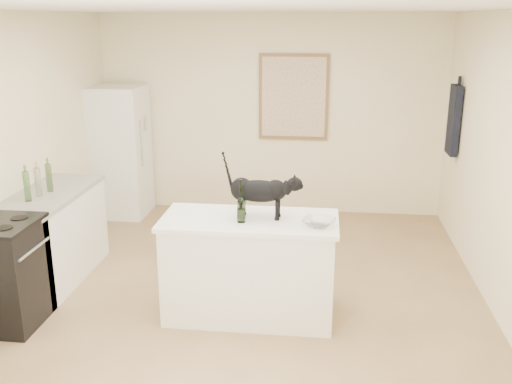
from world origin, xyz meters
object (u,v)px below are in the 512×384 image
object	(u,v)px
fridge	(120,152)
glass_bowl	(319,223)
black_cat	(259,194)
wine_bottle	(241,204)
stove	(3,275)

from	to	relation	value
fridge	glass_bowl	xyz separation A→B (m)	(2.64, -2.68, 0.08)
fridge	black_cat	bearing A→B (deg)	-49.77
black_cat	fridge	bearing A→B (deg)	133.01
fridge	wine_bottle	xyz separation A→B (m)	(1.99, -2.65, 0.21)
wine_bottle	stove	bearing A→B (deg)	-171.39
fridge	wine_bottle	size ratio (longest dim) A/B	5.32
glass_bowl	fridge	bearing A→B (deg)	134.58
glass_bowl	wine_bottle	bearing A→B (deg)	177.53
fridge	glass_bowl	world-z (taller)	fridge
fridge	black_cat	size ratio (longest dim) A/B	2.85
black_cat	wine_bottle	size ratio (longest dim) A/B	1.87
fridge	black_cat	world-z (taller)	fridge
stove	black_cat	size ratio (longest dim) A/B	1.51
fridge	stove	bearing A→B (deg)	-90.00
fridge	wine_bottle	distance (m)	3.32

